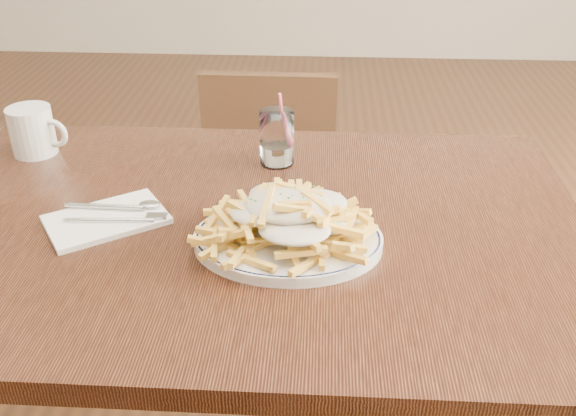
# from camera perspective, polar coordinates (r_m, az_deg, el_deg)

# --- Properties ---
(table) EXTENTS (1.20, 0.80, 0.75)m
(table) POSITION_cam_1_polar(r_m,az_deg,el_deg) (1.16, -3.91, -4.36)
(table) COLOR black
(table) RESTS_ON ground
(chair_far) EXTENTS (0.37, 0.37, 0.79)m
(chair_far) POSITION_cam_1_polar(r_m,az_deg,el_deg) (1.93, -1.42, 2.91)
(chair_far) COLOR black
(chair_far) RESTS_ON ground
(fries_plate) EXTENTS (0.37, 0.34, 0.02)m
(fries_plate) POSITION_cam_1_polar(r_m,az_deg,el_deg) (1.04, -0.00, -2.82)
(fries_plate) COLOR white
(fries_plate) RESTS_ON table
(loaded_fries) EXTENTS (0.31, 0.28, 0.08)m
(loaded_fries) POSITION_cam_1_polar(r_m,az_deg,el_deg) (1.02, 0.00, -0.37)
(loaded_fries) COLOR #ECBB48
(loaded_fries) RESTS_ON fries_plate
(napkin) EXTENTS (0.23, 0.22, 0.01)m
(napkin) POSITION_cam_1_polar(r_m,az_deg,el_deg) (1.15, -15.84, -0.98)
(napkin) COLOR white
(napkin) RESTS_ON table
(cutlery) EXTENTS (0.20, 0.07, 0.01)m
(cutlery) POSITION_cam_1_polar(r_m,az_deg,el_deg) (1.15, -15.83, -0.49)
(cutlery) COLOR silver
(cutlery) RESTS_ON napkin
(water_glass) EXTENTS (0.07, 0.07, 0.15)m
(water_glass) POSITION_cam_1_polar(r_m,az_deg,el_deg) (1.30, -0.99, 5.97)
(water_glass) COLOR white
(water_glass) RESTS_ON table
(coffee_mug) EXTENTS (0.13, 0.09, 0.10)m
(coffee_mug) POSITION_cam_1_polar(r_m,az_deg,el_deg) (1.44, -21.71, 6.38)
(coffee_mug) COLOR white
(coffee_mug) RESTS_ON table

